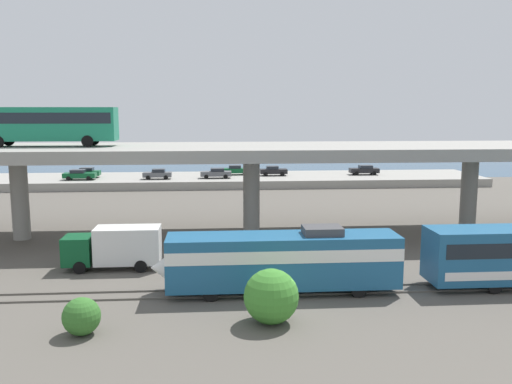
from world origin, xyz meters
TOP-DOWN VIEW (x-y plane):
  - ground_plane at (0.00, 0.00)m, footprint 260.00×260.00m
  - rail_strip_near at (0.00, 3.28)m, footprint 110.00×0.12m
  - rail_strip_far at (0.00, 4.72)m, footprint 110.00×0.12m
  - train_locomotive at (0.15, 4.00)m, footprint 15.37×3.04m
  - highway_overpass at (0.00, 20.00)m, footprint 96.00×12.06m
  - transit_bus_on_overpass at (-17.87, 20.39)m, footprint 12.00×2.68m
  - service_truck_west at (-10.47, 10.05)m, footprint 6.80×2.46m
  - pier_parking_lot at (0.00, 55.00)m, footprint 75.53×13.26m
  - parked_car_0 at (20.26, 55.15)m, footprint 4.52×1.90m
  - parked_car_1 at (0.08, 56.70)m, footprint 4.20×1.92m
  - parked_car_2 at (-11.66, 52.16)m, footprint 4.17×1.82m
  - parked_car_3 at (5.82, 55.07)m, footprint 4.20×1.84m
  - parked_car_4 at (-22.96, 52.15)m, footprint 4.62×1.98m
  - parked_car_5 at (-3.03, 52.59)m, footprint 4.58×1.90m
  - parked_car_6 at (-22.66, 54.83)m, footprint 4.28×1.91m
  - harbor_water at (0.00, 78.00)m, footprint 140.00×36.00m
  - shrub_left at (-10.16, -1.72)m, footprint 1.94×1.94m
  - shrub_right at (-0.39, -0.91)m, footprint 2.97×2.97m

SIDE VIEW (x-z plane):
  - ground_plane at x=0.00m, z-range 0.00..0.00m
  - harbor_water at x=0.00m, z-range 0.00..0.01m
  - rail_strip_near at x=0.00m, z-range 0.00..0.12m
  - rail_strip_far at x=0.00m, z-range 0.00..0.12m
  - pier_parking_lot at x=0.00m, z-range 0.00..1.20m
  - shrub_left at x=-10.16m, z-range 0.00..1.94m
  - shrub_right at x=-0.39m, z-range 0.00..2.97m
  - service_truck_west at x=-10.47m, z-range 0.12..3.16m
  - parked_car_2 at x=-11.66m, z-range 1.22..2.72m
  - parked_car_3 at x=5.82m, z-range 1.22..2.72m
  - parked_car_1 at x=0.08m, z-range 1.23..2.73m
  - parked_car_6 at x=-22.66m, z-range 1.23..2.73m
  - parked_car_0 at x=20.26m, z-range 1.23..2.73m
  - parked_car_5 at x=-3.03m, z-range 1.23..2.73m
  - parked_car_4 at x=-22.96m, z-range 1.23..2.73m
  - train_locomotive at x=0.15m, z-range 0.10..4.28m
  - highway_overpass at x=0.00m, z-range 3.31..11.48m
  - transit_bus_on_overpass at x=-17.87m, z-range 8.53..11.93m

